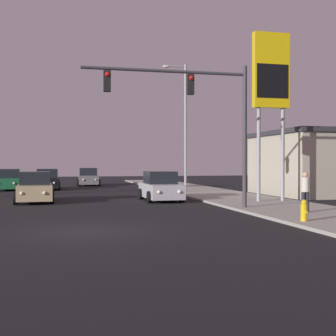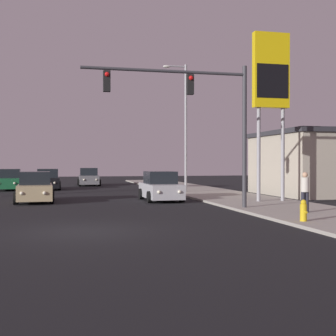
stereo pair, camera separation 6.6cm
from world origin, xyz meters
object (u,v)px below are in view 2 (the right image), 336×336
Objects in this scene: car_black at (48,180)px; street_lamp at (184,121)px; gas_station_sign at (271,80)px; pedestrian_on_sidewalk at (305,190)px; fire_hydrant at (303,211)px; car_silver at (161,187)px; car_tan at (35,188)px; traffic_light_mast at (200,106)px; car_green at (10,180)px; car_grey at (89,178)px.

street_lamp is at bearing 142.37° from car_black.
pedestrian_on_sidewalk is at bearing -101.78° from gas_station_sign.
car_silver is at bearing 103.37° from fire_hydrant.
street_lamp reaches higher than car_tan.
traffic_light_mast is (7.03, -18.93, 3.98)m from car_black.
car_black is 14.48m from car_silver.
car_green is at bearing 150.26° from street_lamp.
car_green is 16.04m from car_silver.
pedestrian_on_sidewalk reaches higher than car_green.
fire_hydrant is (9.23, -24.19, -0.27)m from car_black.
car_tan is at bearing 99.50° from car_green.
car_silver is 9.65m from pedestrian_on_sidewalk.
pedestrian_on_sidewalk reaches higher than car_tan.
traffic_light_mast reaches higher than car_silver.
car_black reaches higher than fire_hydrant.
traffic_light_mast is at bearing -148.64° from gas_station_sign.
gas_station_sign is (5.39, -3.03, 5.86)m from car_silver.
car_silver is (6.55, -12.91, 0.00)m from car_black.
fire_hydrant is at bearing -90.95° from street_lamp.
fire_hydrant is at bearing 127.30° from car_tan.
car_black is at bearing 110.89° from fire_hydrant.
car_tan is at bearing 87.18° from car_black.
car_tan reaches higher than fire_hydrant.
car_tan and car_grey have the same top height.
car_tan is (2.53, -12.29, 0.00)m from car_green.
car_grey is 0.48× the size of gas_station_sign.
car_black is at bearing 116.48° from pedestrian_on_sidewalk.
pedestrian_on_sidewalk is (3.72, -2.66, -3.70)m from traffic_light_mast.
car_green is 0.48× the size of gas_station_sign.
car_tan is at bearing -152.45° from street_lamp.
car_black is 20.76m from gas_station_sign.
car_grey is 25.50m from traffic_light_mast.
street_lamp is at bearing -154.12° from car_tan.
street_lamp reaches higher than fire_hydrant.
gas_station_sign is at bearing 71.83° from fire_hydrant.
street_lamp is (2.48, 11.83, 0.38)m from traffic_light_mast.
car_green is 1.00× the size of car_tan.
pedestrian_on_sidewalk is (1.53, 2.59, 0.55)m from fire_hydrant.
car_silver is 7.85m from street_lamp.
pedestrian_on_sidewalk is (7.10, -27.63, 0.27)m from car_grey.
traffic_light_mast reaches higher than car_green.
car_grey is (4.07, 18.30, 0.00)m from car_tan.
pedestrian_on_sidewalk is at bearing 59.50° from fire_hydrant.
gas_station_sign reaches higher than car_tan.
car_grey is at bearing -139.77° from car_green.
car_green is 25.59m from pedestrian_on_sidewalk.
fire_hydrant is (5.57, -30.22, -0.27)m from car_grey.
car_green is 5.71× the size of fire_hydrant.
car_black is at bearing 143.28° from street_lamp.
car_tan is 0.58× the size of traffic_light_mast.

